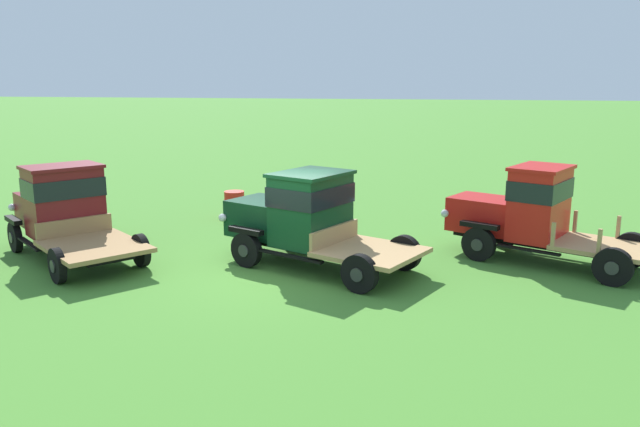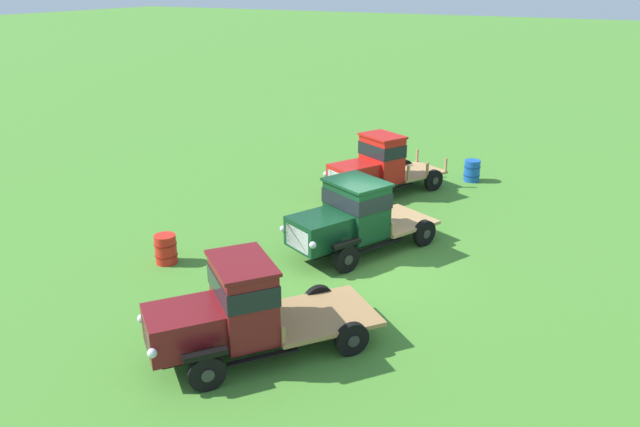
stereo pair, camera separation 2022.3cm
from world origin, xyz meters
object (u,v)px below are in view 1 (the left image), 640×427
(vintage_truck_second_in_line, at_px, (304,216))
(oil_drum_beside_row, at_px, (235,205))
(vintage_truck_midrow_center, at_px, (530,213))
(vintage_truck_foreground_near, at_px, (63,209))

(vintage_truck_second_in_line, distance_m, oil_drum_beside_row, 5.53)
(vintage_truck_midrow_center, bearing_deg, vintage_truck_second_in_line, -164.34)
(vintage_truck_foreground_near, xyz_separation_m, vintage_truck_midrow_center, (11.40, 1.75, 0.02))
(vintage_truck_foreground_near, height_order, vintage_truck_second_in_line, vintage_truck_foreground_near)
(vintage_truck_midrow_center, height_order, oil_drum_beside_row, vintage_truck_midrow_center)
(vintage_truck_second_in_line, height_order, oil_drum_beside_row, vintage_truck_second_in_line)
(oil_drum_beside_row, bearing_deg, vintage_truck_midrow_center, -18.88)
(vintage_truck_foreground_near, distance_m, vintage_truck_second_in_line, 6.13)
(vintage_truck_foreground_near, xyz_separation_m, vintage_truck_second_in_line, (6.13, 0.27, 0.02))
(vintage_truck_second_in_line, height_order, vintage_truck_midrow_center, vintage_truck_midrow_center)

